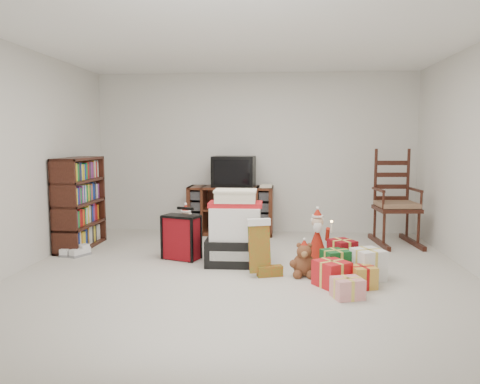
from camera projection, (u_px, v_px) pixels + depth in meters
name	position (u px, v px, depth m)	size (l,w,h in m)	color
room	(243.00, 160.00, 4.90)	(5.01, 5.01, 2.51)	beige
tv_stand	(231.00, 210.00, 7.24)	(1.31, 0.50, 0.74)	#491E14
bookshelf	(80.00, 205.00, 6.31)	(0.33, 1.00, 1.23)	#3D1A10
rocking_chair	(395.00, 210.00, 6.59)	(0.64, 0.96, 1.39)	#3D1A10
gift_pile	(236.00, 233.00, 5.48)	(0.70, 0.51, 0.86)	black
red_suitcase	(181.00, 237.00, 5.71)	(0.47, 0.35, 0.64)	maroon
stocking	(259.00, 247.00, 5.00)	(0.29, 0.13, 0.63)	#0E8023
teddy_bear	(304.00, 262.00, 5.02)	(0.24, 0.21, 0.36)	brown
santa_figurine	(317.00, 241.00, 5.63)	(0.32, 0.30, 0.65)	maroon
mrs_claus_figurine	(186.00, 233.00, 6.15)	(0.31, 0.29, 0.63)	maroon
sneaker_pair	(74.00, 252.00, 5.92)	(0.35, 0.30, 0.10)	white
gift_cluster	(348.00, 270.00, 4.79)	(0.79, 1.10, 0.27)	red
crt_television	(234.00, 171.00, 7.17)	(0.66, 0.49, 0.47)	black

